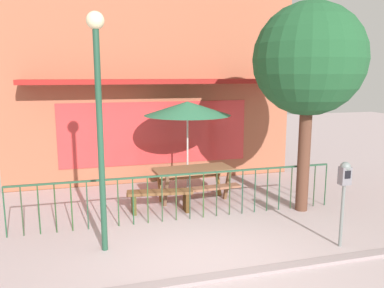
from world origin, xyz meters
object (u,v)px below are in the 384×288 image
(parking_meter_near, at_px, (344,182))
(street_lamp, at_px, (99,99))
(patio_umbrella, at_px, (187,109))
(patio_bench, at_px, (160,197))
(street_tree, at_px, (309,61))
(picnic_table_left, at_px, (193,175))

(parking_meter_near, bearing_deg, street_lamp, 166.38)
(parking_meter_near, bearing_deg, patio_umbrella, 114.59)
(patio_bench, bearing_deg, street_lamp, -129.35)
(street_tree, xyz_separation_m, street_lamp, (-4.24, -0.84, -0.66))
(patio_umbrella, distance_m, parking_meter_near, 4.24)
(patio_umbrella, relative_size, street_tree, 0.52)
(street_tree, bearing_deg, patio_bench, 167.43)
(picnic_table_left, bearing_deg, patio_bench, -147.26)
(parking_meter_near, height_order, street_lamp, street_lamp)
(picnic_table_left, relative_size, patio_bench, 1.32)
(picnic_table_left, bearing_deg, parking_meter_near, -59.67)
(patio_umbrella, bearing_deg, parking_meter_near, -65.41)
(patio_bench, bearing_deg, patio_umbrella, 53.75)
(picnic_table_left, bearing_deg, patio_umbrella, 85.63)
(patio_umbrella, relative_size, parking_meter_near, 1.52)
(patio_umbrella, height_order, patio_bench, patio_umbrella)
(patio_bench, bearing_deg, picnic_table_left, 32.74)
(picnic_table_left, relative_size, patio_umbrella, 0.83)
(patio_umbrella, height_order, street_lamp, street_lamp)
(patio_bench, height_order, street_tree, street_tree)
(patio_umbrella, bearing_deg, picnic_table_left, -94.37)
(picnic_table_left, xyz_separation_m, street_tree, (2.10, -1.25, 2.58))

